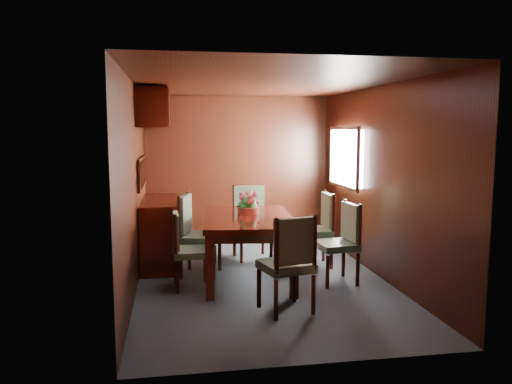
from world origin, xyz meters
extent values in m
plane|color=#303941|center=(0.00, 0.00, 0.00)|extent=(4.50, 4.50, 0.00)
cube|color=black|center=(-1.50, 0.00, 1.20)|extent=(0.02, 4.50, 2.40)
cube|color=black|center=(1.50, 0.00, 1.20)|extent=(0.02, 4.50, 2.40)
cube|color=black|center=(0.00, 2.25, 1.20)|extent=(3.00, 0.02, 2.40)
cube|color=black|center=(0.00, -2.25, 1.20)|extent=(3.00, 0.02, 2.40)
cube|color=black|center=(0.00, 0.00, 2.40)|extent=(3.00, 4.50, 0.02)
cube|color=white|center=(1.48, 1.10, 1.45)|extent=(0.14, 1.10, 0.80)
cube|color=#B2B2B7|center=(1.41, 1.10, 1.45)|extent=(0.04, 1.20, 0.90)
cube|color=black|center=(-1.47, 1.00, 1.28)|extent=(0.03, 1.36, 0.41)
cube|color=silver|center=(-1.45, 1.00, 1.28)|extent=(0.01, 1.30, 0.35)
cube|color=black|center=(-1.30, 1.00, 2.13)|extent=(0.40, 1.40, 0.50)
cube|color=black|center=(-1.25, 1.00, 0.45)|extent=(0.48, 1.40, 0.90)
cube|color=black|center=(-0.68, -0.60, 0.36)|extent=(0.10, 0.10, 0.73)
cube|color=black|center=(0.23, -0.69, 0.36)|extent=(0.10, 0.10, 0.73)
cube|color=black|center=(-0.53, 0.94, 0.36)|extent=(0.10, 0.10, 0.73)
cube|color=black|center=(0.39, 0.85, 0.36)|extent=(0.10, 0.10, 0.73)
cube|color=black|center=(-0.15, 0.13, 0.68)|extent=(1.08, 1.65, 0.11)
cube|color=black|center=(-0.15, 0.13, 0.76)|extent=(1.22, 1.79, 0.06)
cylinder|color=black|center=(-1.05, 0.05, 0.18)|extent=(0.04, 0.04, 0.37)
cylinder|color=black|center=(-1.04, -0.32, 0.18)|extent=(0.04, 0.04, 0.37)
cylinder|color=black|center=(-0.69, 0.07, 0.18)|extent=(0.04, 0.04, 0.37)
cylinder|color=black|center=(-0.68, -0.31, 0.18)|extent=(0.04, 0.04, 0.37)
cube|color=#4E654D|center=(-0.86, -0.13, 0.42)|extent=(0.44, 0.45, 0.08)
cylinder|color=black|center=(-1.06, 0.05, 0.67)|extent=(0.04, 0.04, 0.49)
cylinder|color=black|center=(-1.04, -0.32, 0.67)|extent=(0.04, 0.04, 0.49)
cube|color=#4E654D|center=(-1.03, -0.13, 0.69)|extent=(0.08, 0.40, 0.42)
cylinder|color=black|center=(-0.87, 0.65, 0.21)|extent=(0.05, 0.05, 0.42)
cylinder|color=black|center=(-0.98, 0.23, 0.21)|extent=(0.05, 0.05, 0.42)
cylinder|color=black|center=(-0.47, 0.54, 0.21)|extent=(0.05, 0.05, 0.42)
cylinder|color=black|center=(-0.59, 0.12, 0.21)|extent=(0.05, 0.05, 0.42)
cube|color=#4E654D|center=(-0.73, 0.38, 0.49)|extent=(0.59, 0.61, 0.09)
cylinder|color=black|center=(-0.88, 0.65, 0.77)|extent=(0.05, 0.05, 0.56)
cylinder|color=black|center=(-0.99, 0.23, 0.77)|extent=(0.05, 0.05, 0.56)
cube|color=#4E654D|center=(-0.91, 0.44, 0.79)|extent=(0.19, 0.45, 0.48)
cylinder|color=black|center=(1.09, -0.39, 0.20)|extent=(0.04, 0.04, 0.40)
cylinder|color=black|center=(1.05, 0.02, 0.20)|extent=(0.04, 0.04, 0.40)
cylinder|color=black|center=(0.71, -0.42, 0.20)|extent=(0.04, 0.04, 0.40)
cylinder|color=black|center=(0.67, -0.02, 0.20)|extent=(0.04, 0.04, 0.40)
cube|color=#4E654D|center=(0.88, -0.20, 0.46)|extent=(0.49, 0.51, 0.08)
cylinder|color=black|center=(1.10, -0.39, 0.72)|extent=(0.04, 0.04, 0.53)
cylinder|color=black|center=(1.06, 0.02, 0.72)|extent=(0.04, 0.04, 0.53)
cube|color=#4E654D|center=(1.06, -0.19, 0.74)|extent=(0.10, 0.43, 0.45)
cylinder|color=black|center=(1.01, 0.35, 0.20)|extent=(0.05, 0.05, 0.41)
cylinder|color=black|center=(1.02, 0.77, 0.20)|extent=(0.05, 0.05, 0.41)
cylinder|color=black|center=(0.61, 0.37, 0.20)|extent=(0.05, 0.05, 0.41)
cylinder|color=black|center=(0.63, 0.79, 0.20)|extent=(0.05, 0.05, 0.41)
cube|color=#4E654D|center=(0.82, 0.57, 0.47)|extent=(0.48, 0.50, 0.08)
cylinder|color=black|center=(1.02, 0.35, 0.74)|extent=(0.05, 0.05, 0.54)
cylinder|color=black|center=(1.03, 0.77, 0.74)|extent=(0.05, 0.05, 0.54)
cube|color=#4E654D|center=(1.01, 0.56, 0.76)|extent=(0.08, 0.44, 0.46)
cylinder|color=black|center=(-0.09, -1.30, 0.20)|extent=(0.05, 0.05, 0.41)
cylinder|color=black|center=(0.31, -1.20, 0.20)|extent=(0.05, 0.05, 0.41)
cylinder|color=black|center=(-0.19, -0.91, 0.20)|extent=(0.05, 0.05, 0.41)
cylinder|color=black|center=(0.21, -0.81, 0.20)|extent=(0.05, 0.05, 0.41)
cube|color=#4E654D|center=(0.06, -1.06, 0.47)|extent=(0.58, 0.57, 0.08)
cylinder|color=black|center=(-0.09, -1.31, 0.75)|extent=(0.05, 0.05, 0.55)
cylinder|color=black|center=(0.32, -1.21, 0.75)|extent=(0.05, 0.05, 0.55)
cube|color=#4E654D|center=(0.11, -1.24, 0.77)|extent=(0.44, 0.17, 0.46)
cylinder|color=black|center=(0.25, 1.32, 0.21)|extent=(0.05, 0.05, 0.43)
cylinder|color=black|center=(-0.18, 1.27, 0.21)|extent=(0.05, 0.05, 0.43)
cylinder|color=black|center=(0.30, 0.91, 0.21)|extent=(0.05, 0.05, 0.43)
cylinder|color=black|center=(-0.14, 0.86, 0.21)|extent=(0.05, 0.05, 0.43)
cube|color=#4E654D|center=(0.06, 1.09, 0.49)|extent=(0.55, 0.53, 0.09)
cylinder|color=black|center=(0.25, 1.33, 0.78)|extent=(0.05, 0.05, 0.57)
cylinder|color=black|center=(-0.19, 1.28, 0.78)|extent=(0.05, 0.05, 0.57)
cube|color=#4E654D|center=(0.03, 1.29, 0.80)|extent=(0.46, 0.12, 0.48)
cylinder|color=#C64C3C|center=(-0.12, 0.30, 0.84)|extent=(0.27, 0.27, 0.08)
sphere|color=#1F551C|center=(-0.12, 0.30, 0.90)|extent=(0.21, 0.21, 0.21)
camera|label=1|loc=(-1.05, -5.88, 1.85)|focal=35.00mm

